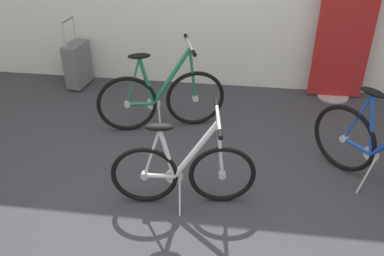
{
  "coord_description": "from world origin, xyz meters",
  "views": [
    {
      "loc": [
        0.36,
        -2.52,
        2.33
      ],
      "look_at": [
        -0.02,
        0.32,
        0.55
      ],
      "focal_mm": 39.9,
      "sensor_mm": 36.0,
      "label": 1
    }
  ],
  "objects_px": {
    "floor_banner_stand": "(343,44)",
    "display_bike_left": "(382,153)",
    "folding_bike_foreground": "(183,170)",
    "display_bike_right": "(161,98)",
    "rolling_suitcase": "(78,64)"
  },
  "relations": [
    {
      "from": "folding_bike_foreground",
      "to": "display_bike_right",
      "type": "distance_m",
      "value": 1.17
    },
    {
      "from": "display_bike_left",
      "to": "display_bike_right",
      "type": "xyz_separation_m",
      "value": [
        -1.95,
        0.72,
        -0.01
      ]
    },
    {
      "from": "folding_bike_foreground",
      "to": "rolling_suitcase",
      "type": "bearing_deg",
      "value": 129.32
    },
    {
      "from": "floor_banner_stand",
      "to": "display_bike_right",
      "type": "xyz_separation_m",
      "value": [
        -1.86,
        -0.93,
        -0.31
      ]
    },
    {
      "from": "display_bike_left",
      "to": "floor_banner_stand",
      "type": "bearing_deg",
      "value": 93.36
    },
    {
      "from": "display_bike_left",
      "to": "folding_bike_foreground",
      "type": "bearing_deg",
      "value": -166.03
    },
    {
      "from": "floor_banner_stand",
      "to": "display_bike_left",
      "type": "height_order",
      "value": "floor_banner_stand"
    },
    {
      "from": "display_bike_left",
      "to": "rolling_suitcase",
      "type": "xyz_separation_m",
      "value": [
        -3.15,
        1.54,
        -0.07
      ]
    },
    {
      "from": "folding_bike_foreground",
      "to": "display_bike_right",
      "type": "xyz_separation_m",
      "value": [
        -0.39,
        1.11,
        0.03
      ]
    },
    {
      "from": "floor_banner_stand",
      "to": "display_bike_right",
      "type": "bearing_deg",
      "value": -153.35
    },
    {
      "from": "folding_bike_foreground",
      "to": "display_bike_right",
      "type": "bearing_deg",
      "value": 109.43
    },
    {
      "from": "display_bike_right",
      "to": "rolling_suitcase",
      "type": "relative_size",
      "value": 1.5
    },
    {
      "from": "folding_bike_foreground",
      "to": "display_bike_left",
      "type": "relative_size",
      "value": 1.17
    },
    {
      "from": "rolling_suitcase",
      "to": "display_bike_right",
      "type": "bearing_deg",
      "value": -34.7
    },
    {
      "from": "floor_banner_stand",
      "to": "display_bike_left",
      "type": "bearing_deg",
      "value": -86.64
    }
  ]
}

